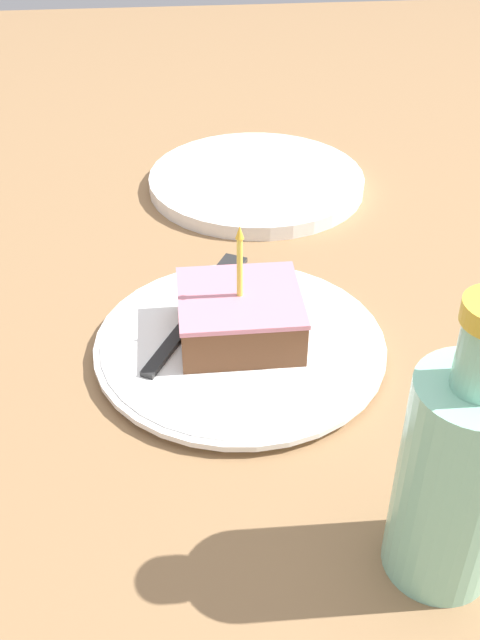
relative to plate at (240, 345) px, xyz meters
name	(u,v)px	position (x,y,z in m)	size (l,w,h in m)	color
ground_plane	(219,353)	(0.02, -0.02, -0.03)	(2.40, 2.40, 0.04)	olive
plate	(240,345)	(0.00, 0.00, 0.00)	(0.26, 0.26, 0.01)	white
cake_slice	(240,315)	(0.00, -0.01, 0.03)	(0.11, 0.10, 0.11)	brown
fork	(203,301)	(0.03, -0.06, 0.01)	(0.11, 0.18, 0.00)	#262626
bottle	(457,473)	(-0.11, 0.23, 0.08)	(0.07, 0.07, 0.21)	#8CD1B2
side_plate	(256,181)	(-0.05, -0.33, 0.00)	(0.27, 0.27, 0.02)	white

